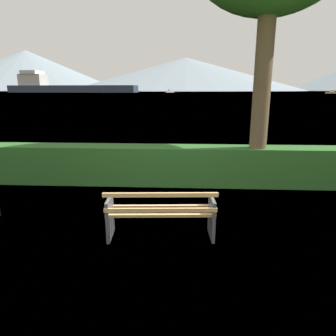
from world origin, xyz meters
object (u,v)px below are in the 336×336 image
at_px(fishing_boat_near, 332,92).
at_px(sailboat_mid, 170,91).
at_px(park_bench, 161,214).
at_px(cargo_ship_large, 63,86).

xyz_separation_m(fishing_boat_near, sailboat_mid, (-96.72, 50.96, 0.21)).
relative_size(park_bench, sailboat_mid, 0.26).
bearing_deg(fishing_boat_near, park_bench, -114.92).
bearing_deg(fishing_boat_near, cargo_ship_large, 163.58).
height_order(cargo_ship_large, sailboat_mid, cargo_ship_large).
relative_size(cargo_ship_large, sailboat_mid, 14.71).
xyz_separation_m(park_bench, cargo_ship_large, (-94.65, 236.20, 4.18)).
height_order(fishing_boat_near, sailboat_mid, sailboat_mid).
height_order(park_bench, sailboat_mid, sailboat_mid).
xyz_separation_m(cargo_ship_large, sailboat_mid, (83.06, -2.02, -3.76)).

